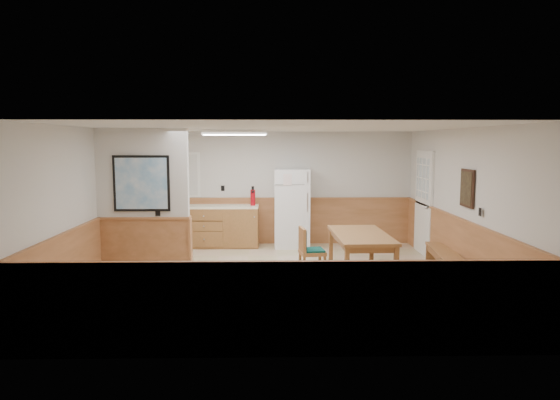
{
  "coord_description": "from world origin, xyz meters",
  "views": [
    {
      "loc": [
        -0.13,
        -8.07,
        2.28
      ],
      "look_at": [
        0.03,
        0.4,
        1.29
      ],
      "focal_mm": 32.0,
      "sensor_mm": 36.0,
      "label": 1
    }
  ],
  "objects_px": {
    "fire_extinguisher": "(253,197)",
    "soap_bottle": "(180,200)",
    "dining_bench": "(445,257)",
    "dining_chair": "(308,248)",
    "refrigerator": "(292,208)",
    "dining_table": "(361,239)"
  },
  "relations": [
    {
      "from": "refrigerator",
      "to": "dining_table",
      "type": "xyz_separation_m",
      "value": [
        1.04,
        -2.51,
        -0.19
      ]
    },
    {
      "from": "dining_bench",
      "to": "dining_chair",
      "type": "distance_m",
      "value": 2.32
    },
    {
      "from": "refrigerator",
      "to": "dining_chair",
      "type": "bearing_deg",
      "value": -84.21
    },
    {
      "from": "refrigerator",
      "to": "dining_table",
      "type": "distance_m",
      "value": 2.72
    },
    {
      "from": "dining_chair",
      "to": "soap_bottle",
      "type": "height_order",
      "value": "soap_bottle"
    },
    {
      "from": "dining_table",
      "to": "dining_chair",
      "type": "xyz_separation_m",
      "value": [
        -0.89,
        0.03,
        -0.16
      ]
    },
    {
      "from": "fire_extinguisher",
      "to": "dining_bench",
      "type": "bearing_deg",
      "value": -37.17
    },
    {
      "from": "dining_table",
      "to": "dining_bench",
      "type": "bearing_deg",
      "value": -2.28
    },
    {
      "from": "dining_chair",
      "to": "soap_bottle",
      "type": "relative_size",
      "value": 3.37
    },
    {
      "from": "dining_chair",
      "to": "fire_extinguisher",
      "type": "height_order",
      "value": "fire_extinguisher"
    },
    {
      "from": "fire_extinguisher",
      "to": "soap_bottle",
      "type": "distance_m",
      "value": 1.58
    },
    {
      "from": "dining_bench",
      "to": "dining_table",
      "type": "bearing_deg",
      "value": -174.16
    },
    {
      "from": "refrigerator",
      "to": "dining_bench",
      "type": "height_order",
      "value": "refrigerator"
    },
    {
      "from": "dining_bench",
      "to": "dining_chair",
      "type": "bearing_deg",
      "value": -174.69
    },
    {
      "from": "refrigerator",
      "to": "soap_bottle",
      "type": "xyz_separation_m",
      "value": [
        -2.44,
        0.1,
        0.18
      ]
    },
    {
      "from": "refrigerator",
      "to": "dining_chair",
      "type": "relative_size",
      "value": 2.0
    },
    {
      "from": "dining_bench",
      "to": "soap_bottle",
      "type": "xyz_separation_m",
      "value": [
        -4.9,
        2.62,
        0.68
      ]
    },
    {
      "from": "refrigerator",
      "to": "soap_bottle",
      "type": "height_order",
      "value": "refrigerator"
    },
    {
      "from": "fire_extinguisher",
      "to": "soap_bottle",
      "type": "relative_size",
      "value": 1.67
    },
    {
      "from": "dining_bench",
      "to": "soap_bottle",
      "type": "bearing_deg",
      "value": 158.4
    },
    {
      "from": "refrigerator",
      "to": "soap_bottle",
      "type": "distance_m",
      "value": 2.45
    },
    {
      "from": "refrigerator",
      "to": "dining_table",
      "type": "relative_size",
      "value": 0.95
    }
  ]
}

